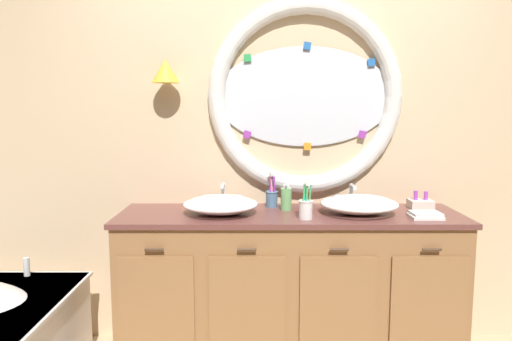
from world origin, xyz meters
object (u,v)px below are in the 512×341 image
toiletry_basket (422,204)px  folded_hand_towel (427,215)px  sink_basin_left (222,204)px  toothbrush_holder_left (273,197)px  soap_dispenser (287,198)px  sink_basin_right (360,204)px  toothbrush_holder_right (307,208)px

toiletry_basket → folded_hand_towel: bearing=-102.7°
sink_basin_left → toothbrush_holder_left: toothbrush_holder_left is taller
soap_dispenser → sink_basin_left: bearing=-165.0°
sink_basin_right → toothbrush_holder_right: 0.35m
sink_basin_right → soap_dispenser: 0.42m
toothbrush_holder_left → soap_dispenser: (0.08, -0.09, 0.01)m
soap_dispenser → folded_hand_towel: (0.76, -0.21, -0.05)m
toiletry_basket → soap_dispenser: bearing=-176.7°
sink_basin_left → toiletry_basket: 1.21m
toothbrush_holder_right → folded_hand_towel: (0.66, 0.02, -0.05)m
toothbrush_holder_left → folded_hand_towel: bearing=-19.9°
sink_basin_right → soap_dispenser: bearing=166.1°
soap_dispenser → toiletry_basket: (0.82, 0.05, -0.04)m
toothbrush_holder_left → toothbrush_holder_right: bearing=-61.9°
sink_basin_left → soap_dispenser: (0.38, 0.10, 0.02)m
toothbrush_holder_left → folded_hand_towel: 0.89m
sink_basin_right → folded_hand_towel: bearing=-17.4°
soap_dispenser → folded_hand_towel: soap_dispenser is taller
toothbrush_holder_right → folded_hand_towel: size_ratio=1.26×
sink_basin_left → folded_hand_towel: size_ratio=2.52×
folded_hand_towel → sink_basin_right: bearing=162.6°
sink_basin_left → toothbrush_holder_left: bearing=33.2°
soap_dispenser → folded_hand_towel: 0.79m
sink_basin_left → toothbrush_holder_right: toothbrush_holder_right is taller
soap_dispenser → toiletry_basket: bearing=3.3°
toiletry_basket → sink_basin_right: bearing=-159.7°
soap_dispenser → toiletry_basket: 0.82m
toothbrush_holder_left → toothbrush_holder_right: size_ratio=1.04×
sink_basin_right → toothbrush_holder_left: size_ratio=1.97×
sink_basin_left → sink_basin_right: (0.79, -0.00, 0.00)m
toothbrush_holder_left → toiletry_basket: toothbrush_holder_left is taller
toothbrush_holder_left → sink_basin_right: bearing=-21.6°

